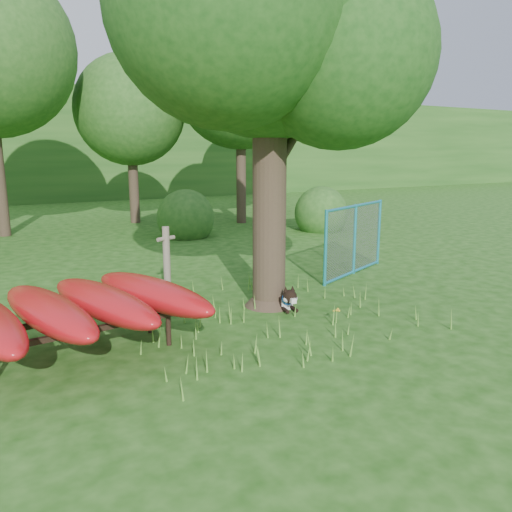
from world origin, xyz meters
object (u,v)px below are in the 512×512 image
husky_dog (283,298)px  fence_section (355,239)px  oak_tree (267,15)px  kayak_rack (77,307)px

husky_dog → fence_section: fence_section is taller
oak_tree → fence_section: oak_tree is taller
oak_tree → kayak_rack: size_ratio=2.15×
oak_tree → kayak_rack: bearing=-166.9°
husky_dog → kayak_rack: bearing=-163.2°
kayak_rack → fence_section: 6.39m
kayak_rack → husky_dog: 3.55m
kayak_rack → husky_dog: kayak_rack is taller
husky_dog → fence_section: size_ratio=0.40×
oak_tree → fence_section: 5.00m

